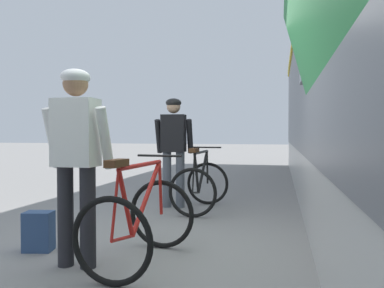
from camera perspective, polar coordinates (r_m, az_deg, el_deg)
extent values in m
plane|color=gray|center=(3.86, -2.87, -16.36)|extent=(80.00, 80.00, 0.00)
cube|color=#238C3D|center=(2.37, 20.62, 16.43)|extent=(0.50, 4.79, 1.65)
cube|color=black|center=(4.79, 16.87, 14.29)|extent=(0.04, 1.10, 0.80)
cylinder|color=#232328|center=(3.56, -18.93, -10.47)|extent=(0.14, 0.14, 0.90)
cylinder|color=#232328|center=(3.46, -15.77, -10.82)|extent=(0.14, 0.14, 0.90)
cube|color=white|center=(3.43, -17.48, 1.70)|extent=(0.38, 0.24, 0.60)
cylinder|color=white|center=(3.60, -20.73, 0.86)|extent=(0.09, 0.26, 0.56)
cylinder|color=white|center=(3.34, -13.28, 0.88)|extent=(0.09, 0.26, 0.56)
sphere|color=#9E7051|center=(3.46, -17.54, 8.84)|extent=(0.22, 0.22, 0.22)
ellipsoid|color=white|center=(3.47, -17.55, 9.83)|extent=(0.26, 0.28, 0.14)
cylinder|color=#4C515B|center=(6.04, -3.88, -5.47)|extent=(0.14, 0.14, 0.90)
cylinder|color=#4C515B|center=(5.99, -1.83, -5.52)|extent=(0.14, 0.14, 0.90)
cube|color=black|center=(5.97, -2.87, 1.67)|extent=(0.39, 0.26, 0.60)
cylinder|color=black|center=(6.07, -5.17, 1.19)|extent=(0.11, 0.26, 0.56)
cylinder|color=black|center=(5.96, -0.34, 1.19)|extent=(0.11, 0.26, 0.56)
sphere|color=tan|center=(5.98, -2.87, 5.79)|extent=(0.22, 0.22, 0.22)
ellipsoid|color=black|center=(5.99, -2.87, 6.36)|extent=(0.27, 0.29, 0.14)
torus|color=black|center=(3.91, -4.75, -10.73)|extent=(0.71, 0.10, 0.71)
torus|color=black|center=(3.02, -12.34, -14.46)|extent=(0.71, 0.10, 0.71)
cylinder|color=red|center=(3.55, -6.97, -7.93)|extent=(0.09, 0.65, 0.63)
cylinder|color=red|center=(3.40, -7.81, -3.22)|extent=(0.10, 0.85, 0.04)
cylinder|color=red|center=(3.17, -10.19, -9.08)|extent=(0.06, 0.28, 0.62)
cylinder|color=red|center=(3.18, -10.69, -14.14)|extent=(0.05, 0.36, 0.08)
cylinder|color=red|center=(3.01, -11.79, -9.14)|extent=(0.03, 0.14, 0.56)
cylinder|color=red|center=(3.84, -4.90, -6.79)|extent=(0.04, 0.08, 0.55)
cylinder|color=black|center=(3.78, -5.06, -1.82)|extent=(0.48, 0.06, 0.02)
cube|color=#4C2D19|center=(2.99, -11.55, -2.92)|extent=(0.12, 0.25, 0.06)
torus|color=black|center=(6.26, 2.42, -6.10)|extent=(0.71, 0.06, 0.71)
torus|color=black|center=(5.28, 0.07, -7.53)|extent=(0.71, 0.06, 0.71)
cylinder|color=black|center=(5.88, 1.69, -4.15)|extent=(0.06, 0.64, 0.63)
cylinder|color=black|center=(5.75, 1.43, -1.27)|extent=(0.06, 0.85, 0.04)
cylinder|color=black|center=(5.47, 0.70, -4.58)|extent=(0.05, 0.27, 0.62)
cylinder|color=black|center=(5.45, 0.55, -7.52)|extent=(0.03, 0.36, 0.08)
cylinder|color=black|center=(5.30, 0.23, -4.49)|extent=(0.03, 0.14, 0.56)
cylinder|color=black|center=(6.20, 2.38, -3.61)|extent=(0.03, 0.08, 0.55)
cylinder|color=black|center=(6.16, 2.33, -0.52)|extent=(0.48, 0.03, 0.02)
cube|color=#4C2D19|center=(5.30, 0.32, -0.96)|extent=(0.10, 0.24, 0.06)
cube|color=navy|center=(4.15, -22.59, -12.34)|extent=(0.31, 0.23, 0.40)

